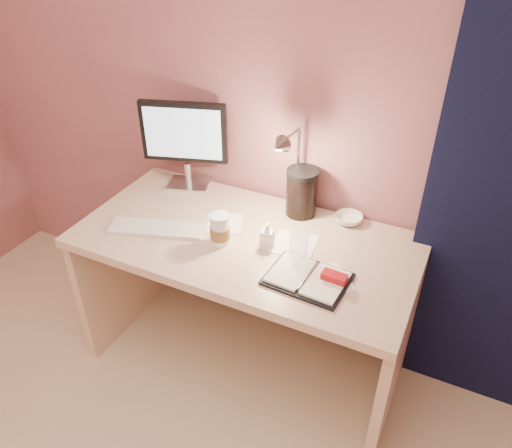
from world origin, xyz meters
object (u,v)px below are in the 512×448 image
at_px(lotion_bottle, 267,234).
at_px(keyboard, 157,228).
at_px(desk, 254,270).
at_px(dark_jar, 301,194).
at_px(monitor, 185,137).
at_px(planner, 310,278).
at_px(clear_cup, 299,243).
at_px(product_box, 303,196).
at_px(bowl, 349,219).
at_px(coffee_cup, 220,230).
at_px(desk_lamp, 291,168).

bearing_deg(lotion_bottle, keyboard, -167.63).
relative_size(desk, dark_jar, 7.36).
relative_size(monitor, dark_jar, 2.21).
relative_size(keyboard, planner, 1.28).
height_order(desk, keyboard, keyboard).
xyz_separation_m(clear_cup, dark_jar, (-0.11, 0.30, 0.03)).
xyz_separation_m(desk, product_box, (0.13, 0.24, 0.29)).
xyz_separation_m(bowl, product_box, (-0.22, 0.02, 0.05)).
bearing_deg(lotion_bottle, clear_cup, -6.22).
xyz_separation_m(coffee_cup, product_box, (0.21, 0.39, 0.00)).
bearing_deg(desk, product_box, 61.99).
distance_m(planner, bowl, 0.43).
xyz_separation_m(keyboard, product_box, (0.49, 0.43, 0.06)).
distance_m(desk, clear_cup, 0.39).
bearing_deg(desk_lamp, bowl, 27.23).
relative_size(desk, lotion_bottle, 12.89).
height_order(desk, monitor, monitor).
xyz_separation_m(desk, keyboard, (-0.36, -0.19, 0.23)).
relative_size(product_box, desk_lamp, 0.32).
bearing_deg(product_box, bowl, -4.91).
xyz_separation_m(monitor, bowl, (0.79, 0.02, -0.23)).
bearing_deg(planner, bowl, 91.52).
bearing_deg(desk, keyboard, -152.78).
height_order(bowl, lotion_bottle, lotion_bottle).
relative_size(monitor, lotion_bottle, 3.87).
bearing_deg(desk_lamp, clear_cup, -53.50).
bearing_deg(dark_jar, desk_lamp, -108.50).
xyz_separation_m(desk, lotion_bottle, (0.10, -0.08, 0.28)).
height_order(monitor, bowl, monitor).
height_order(planner, product_box, product_box).
distance_m(planner, dark_jar, 0.46).
xyz_separation_m(keyboard, coffee_cup, (0.28, 0.04, 0.05)).
xyz_separation_m(lotion_bottle, product_box, (0.03, 0.33, 0.01)).
height_order(monitor, keyboard, monitor).
relative_size(clear_cup, dark_jar, 0.69).
height_order(desk, bowl, bowl).
bearing_deg(clear_cup, keyboard, -171.85).
bearing_deg(bowl, monitor, -178.30).
distance_m(keyboard, product_box, 0.65).
xyz_separation_m(planner, bowl, (0.02, 0.43, 0.01)).
relative_size(lotion_bottle, product_box, 0.84).
distance_m(coffee_cup, desk_lamp, 0.38).
distance_m(bowl, desk_lamp, 0.35).
bearing_deg(monitor, clear_cup, -40.63).
height_order(clear_cup, desk_lamp, desk_lamp).
distance_m(monitor, keyboard, 0.46).
relative_size(dark_jar, product_box, 1.48).
relative_size(clear_cup, product_box, 1.02).
relative_size(bowl, dark_jar, 0.62).
relative_size(keyboard, dark_jar, 2.06).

